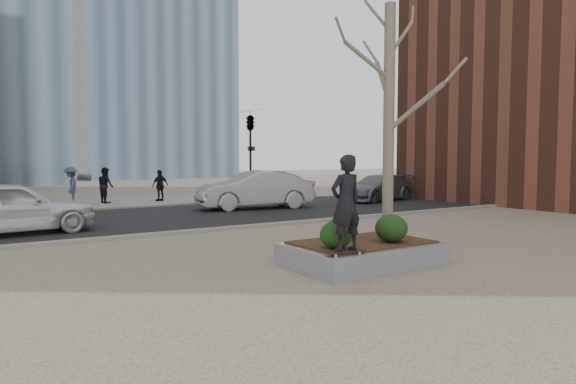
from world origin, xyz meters
TOP-DOWN VIEW (x-y plane):
  - ground at (0.00, 0.00)m, footprint 120.00×120.00m
  - street at (0.00, 10.00)m, footprint 60.00×8.00m
  - far_sidewalk at (0.00, 17.00)m, footprint 60.00×6.00m
  - planter at (1.00, 0.00)m, footprint 3.00×2.00m
  - planter_mulch at (1.00, 0.00)m, footprint 2.70×1.70m
  - sycamore_tree at (2.00, 0.30)m, footprint 2.80×2.80m
  - shrub_left at (0.03, -0.36)m, footprint 0.61×0.61m
  - shrub_middle at (0.72, 0.40)m, footprint 0.54×0.54m
  - shrub_right at (1.42, -0.41)m, footprint 0.66×0.66m
  - skateboard at (-0.10, -0.80)m, footprint 0.79×0.25m
  - skateboarder at (-0.10, -0.80)m, footprint 0.64×0.43m
  - police_car at (-4.66, 8.42)m, footprint 4.63×2.19m
  - car_silver at (4.68, 10.93)m, footprint 5.09×2.53m
  - car_third at (11.59, 10.90)m, footprint 4.70×2.66m
  - pedestrian_a at (0.02, 16.97)m, footprint 0.78×0.93m
  - pedestrian_b at (-1.52, 16.80)m, footprint 0.88×1.23m
  - pedestrian_c at (2.53, 16.57)m, footprint 0.98×0.62m
  - traffic_light_far at (6.50, 14.60)m, footprint 0.60×2.48m

SIDE VIEW (x-z plane):
  - ground at x=0.00m, z-range 0.00..0.00m
  - street at x=0.00m, z-range 0.00..0.02m
  - far_sidewalk at x=0.00m, z-range 0.00..0.02m
  - planter at x=1.00m, z-range 0.00..0.45m
  - planter_mulch at x=1.00m, z-range 0.45..0.49m
  - skateboard at x=-0.10m, z-range 0.45..0.53m
  - car_third at x=11.59m, z-range 0.02..1.31m
  - shrub_middle at x=0.72m, z-range 0.49..0.95m
  - shrub_left at x=0.03m, z-range 0.49..1.01m
  - shrub_right at x=1.42m, z-range 0.49..1.05m
  - police_car at x=-4.66m, z-range 0.02..1.55m
  - pedestrian_c at x=2.53m, z-range 0.02..1.57m
  - car_silver at x=4.68m, z-range 0.02..1.63m
  - pedestrian_a at x=0.02m, z-range 0.02..1.71m
  - pedestrian_b at x=-1.52m, z-range 0.02..1.75m
  - skateboarder at x=-0.10m, z-range 0.52..2.25m
  - traffic_light_far at x=6.50m, z-range 0.00..4.50m
  - sycamore_tree at x=2.00m, z-range 0.49..7.09m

